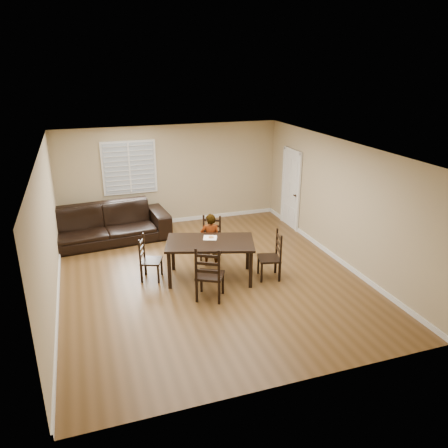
{
  "coord_description": "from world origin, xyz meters",
  "views": [
    {
      "loc": [
        -2.32,
        -7.9,
        4.23
      ],
      "look_at": [
        0.45,
        0.34,
        1.0
      ],
      "focal_mm": 35.0,
      "sensor_mm": 36.0,
      "label": 1
    }
  ],
  "objects": [
    {
      "name": "ground",
      "position": [
        0.0,
        0.0,
        0.0
      ],
      "size": [
        7.0,
        7.0,
        0.0
      ],
      "primitive_type": "plane",
      "color": "brown",
      "rests_on": "ground"
    },
    {
      "name": "chair_left",
      "position": [
        -1.25,
        0.31,
        0.43
      ],
      "size": [
        0.52,
        0.54,
        0.94
      ],
      "rotation": [
        0.0,
        0.0,
        1.2
      ],
      "color": "black",
      "rests_on": "ground"
    },
    {
      "name": "child",
      "position": [
        0.2,
        0.52,
        0.6
      ],
      "size": [
        0.48,
        0.37,
        1.2
      ],
      "primitive_type": "imported",
      "rotation": [
        0.0,
        0.0,
        2.95
      ],
      "color": "gray",
      "rests_on": "ground"
    },
    {
      "name": "chair_far",
      "position": [
        -0.29,
        -0.97,
        0.49
      ],
      "size": [
        0.65,
        0.64,
        1.09
      ],
      "rotation": [
        0.0,
        0.0,
        2.64
      ],
      "color": "black",
      "rests_on": "ground"
    },
    {
      "name": "sofa",
      "position": [
        -1.9,
        2.64,
        0.46
      ],
      "size": [
        3.23,
        1.5,
        0.91
      ],
      "primitive_type": "imported",
      "rotation": [
        0.0,
        0.0,
        0.09
      ],
      "color": "black",
      "rests_on": "ground"
    },
    {
      "name": "napkin",
      "position": [
        0.07,
        0.1,
        0.83
      ],
      "size": [
        0.35,
        0.35,
        0.0
      ],
      "primitive_type": "cube",
      "rotation": [
        0.0,
        0.0,
        -0.36
      ],
      "color": "white",
      "rests_on": "dining_table"
    },
    {
      "name": "chair_right",
      "position": [
        1.29,
        -0.48,
        0.46
      ],
      "size": [
        0.52,
        0.54,
        1.01
      ],
      "rotation": [
        0.0,
        0.0,
        -1.8
      ],
      "color": "black",
      "rests_on": "ground"
    },
    {
      "name": "donut",
      "position": [
        0.09,
        0.09,
        0.85
      ],
      "size": [
        0.1,
        0.1,
        0.04
      ],
      "color": "#CF894A",
      "rests_on": "napkin"
    },
    {
      "name": "room",
      "position": [
        0.04,
        0.18,
        1.81
      ],
      "size": [
        6.04,
        7.04,
        2.72
      ],
      "color": "tan",
      "rests_on": "ground"
    },
    {
      "name": "chair_near",
      "position": [
        0.36,
        0.96,
        0.44
      ],
      "size": [
        0.58,
        0.56,
        0.97
      ],
      "rotation": [
        0.0,
        0.0,
        -0.48
      ],
      "color": "black",
      "rests_on": "ground"
    },
    {
      "name": "dining_table",
      "position": [
        0.01,
        -0.09,
        0.74
      ],
      "size": [
        1.97,
        1.47,
        0.82
      ],
      "rotation": [
        0.0,
        0.0,
        -0.3
      ],
      "color": "black",
      "rests_on": "ground"
    }
  ]
}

